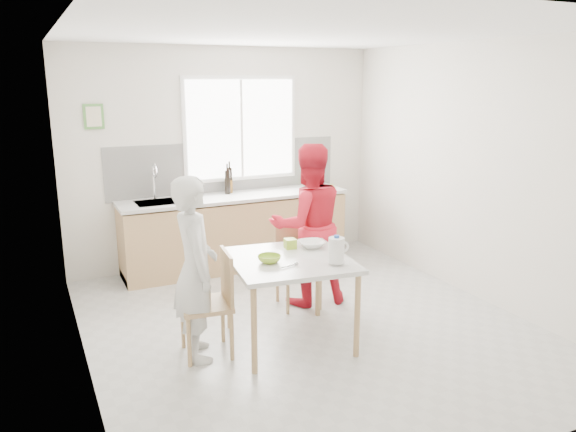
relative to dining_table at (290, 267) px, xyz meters
name	(u,v)px	position (x,y,z in m)	size (l,w,h in m)	color
ground	(307,325)	(0.30, 0.22, -0.71)	(4.50, 4.50, 0.00)	#B7B7B2
room_shell	(309,155)	(0.30, 0.22, 0.94)	(4.50, 4.50, 4.50)	silver
window	(241,129)	(0.50, 2.45, 0.99)	(1.50, 0.06, 1.30)	white
backsplash	(227,167)	(0.30, 2.46, 0.52)	(3.00, 0.02, 0.65)	white
picture_frame	(94,117)	(-1.25, 2.46, 1.19)	(0.22, 0.03, 0.28)	#539443
kitchen_counter	(236,234)	(0.29, 2.17, -0.29)	(2.84, 0.64, 1.37)	tan
dining_table	(290,267)	(0.00, 0.00, 0.00)	(1.14, 1.14, 0.79)	silver
chair_left	(214,299)	(-0.68, 0.08, -0.21)	(0.46, 0.46, 0.90)	tan
chair_far	(296,259)	(0.45, 0.77, -0.22)	(0.45, 0.45, 0.88)	tan
person_white	(195,269)	(-0.82, 0.10, 0.08)	(0.57, 0.37, 1.56)	silver
person_red	(308,225)	(0.57, 0.76, 0.14)	(0.82, 0.64, 1.68)	red
bowl_green	(269,259)	(-0.20, -0.03, 0.11)	(0.20, 0.20, 0.06)	#93BD2B
bowl_white	(312,244)	(0.33, 0.21, 0.11)	(0.24, 0.24, 0.06)	white
milk_jug	(337,250)	(0.29, -0.32, 0.21)	(0.19, 0.13, 0.24)	white
green_box	(290,244)	(0.13, 0.27, 0.13)	(0.10, 0.10, 0.09)	#9AC02C
spoon	(289,266)	(-0.11, -0.21, 0.09)	(0.01, 0.01, 0.16)	#A5A5AA
cutting_board	(321,187)	(1.51, 2.18, 0.22)	(0.35, 0.25, 0.01)	#80BB2B
wine_bottle_a	(230,180)	(0.29, 2.34, 0.37)	(0.07, 0.07, 0.32)	black
wine_bottle_b	(227,182)	(0.24, 2.28, 0.36)	(0.07, 0.07, 0.30)	black
jar_amber	(230,186)	(0.29, 2.33, 0.29)	(0.06, 0.06, 0.16)	brown
soap_bottle	(187,189)	(-0.25, 2.33, 0.31)	(0.09, 0.09, 0.19)	#999999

